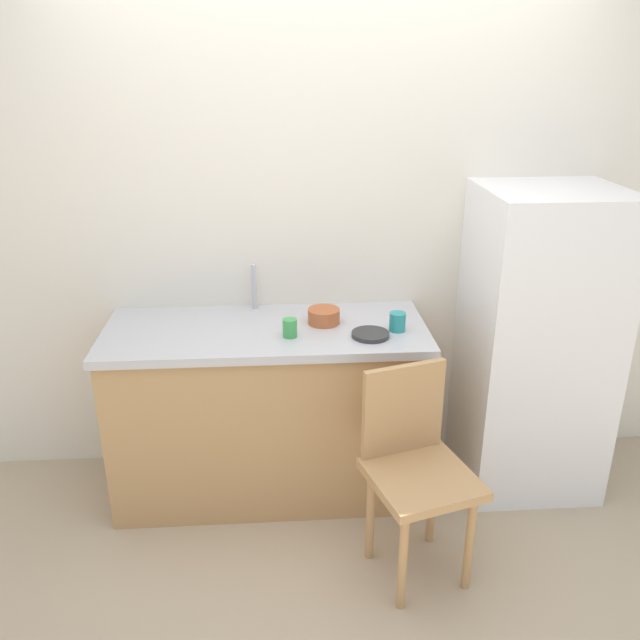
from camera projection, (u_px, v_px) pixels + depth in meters
ground_plane at (338, 573)px, 2.77m from camera, size 8.00×8.00×0.00m
back_wall at (321, 214)px, 3.20m from camera, size 4.80×0.10×2.64m
cabinet_base at (268, 413)px, 3.20m from camera, size 1.46×0.60×0.83m
countertop at (266, 331)px, 3.04m from camera, size 1.50×0.64×0.04m
faucet at (254, 287)px, 3.21m from camera, size 0.02×0.02×0.23m
refrigerator at (536, 343)px, 3.16m from camera, size 0.64×0.60×1.50m
chair at (415, 465)px, 2.66m from camera, size 0.50×0.50×0.89m
terracotta_bowl at (324, 316)px, 3.07m from camera, size 0.15×0.15×0.07m
hotplate at (370, 334)px, 2.93m from camera, size 0.17×0.17×0.02m
cup_green at (290, 328)px, 2.92m from camera, size 0.07×0.07×0.08m
cup_teal at (397, 322)px, 2.98m from camera, size 0.07×0.07×0.09m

